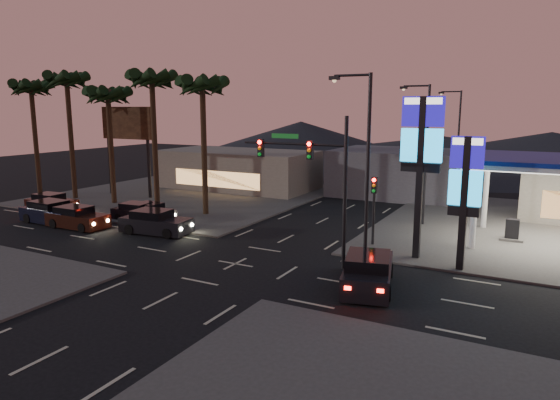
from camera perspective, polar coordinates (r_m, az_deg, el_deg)
The scene contains 27 objects.
ground at distance 27.56m, azimuth -5.13°, elevation -7.28°, with size 140.00×140.00×0.00m, color black.
corner_lot_nw at distance 49.34m, azimuth -10.53°, elevation 0.58°, with size 24.00×24.00×0.12m, color #47443F.
pylon_sign_tall at distance 28.12m, azimuth 15.87°, elevation 6.02°, with size 2.20×0.35×9.00m.
pylon_sign_short at distance 26.89m, azimuth 20.42°, elevation 1.85°, with size 1.60×0.35×7.00m.
traffic_signal_mast at distance 26.37m, azimuth 3.94°, elevation 3.58°, with size 6.10×0.39×8.00m.
pedestal_signal at distance 30.73m, azimuth 10.68°, elevation 0.06°, with size 0.32×0.39×4.30m.
streetlight_near at distance 24.30m, azimuth 9.54°, elevation 4.03°, with size 2.14×0.25×10.00m.
streetlight_mid at distance 36.81m, azimuth 16.09°, elevation 5.91°, with size 2.14×0.25×10.00m.
streetlight_far at distance 50.56m, azimuth 19.49°, elevation 6.85°, with size 2.14×0.25×10.00m.
palm_a at distance 39.22m, azimuth -8.85°, elevation 11.88°, with size 4.41×4.41×10.86m.
palm_b at distance 42.42m, azimuth -14.41°, elevation 12.29°, with size 4.41×4.41×11.46m.
palm_c at distance 45.90m, azimuth -19.04°, elevation 10.53°, with size 4.41×4.41×10.26m.
palm_d at distance 49.69m, azimuth -23.15°, elevation 11.69°, with size 4.41×4.41×11.66m.
palm_e at distance 53.64m, azimuth -26.53°, elevation 10.70°, with size 4.41×4.41×11.06m.
billboard at distance 49.45m, azimuth -17.08°, elevation 7.64°, with size 6.00×0.30×8.50m.
building_far_west at distance 52.72m, azimuth -4.82°, elevation 3.48°, with size 16.00×8.00×4.00m, color #726B5B.
building_far_mid at distance 49.88m, azimuth 13.44°, elevation 3.06°, with size 12.00×9.00×4.40m, color #4C4C51.
hill_left at distance 91.08m, azimuth 2.40°, elevation 7.07°, with size 40.00×40.00×6.00m, color black.
hill_right at distance 82.11m, azimuth 28.53°, elevation 5.10°, with size 50.00×50.00×5.00m, color black.
hill_center at distance 83.41m, azimuth 18.13°, elevation 5.57°, with size 60.00×60.00×4.00m, color black.
car_lane_a_front at distance 34.84m, azimuth -14.07°, elevation -2.52°, with size 5.04×2.50×1.59m.
car_lane_a_mid at distance 38.21m, azimuth -22.19°, elevation -1.90°, with size 4.72×2.03×1.53m.
car_lane_a_rear at distance 40.57m, azimuth -24.67°, elevation -1.32°, with size 5.11×2.27×1.64m.
car_lane_b_front at distance 39.08m, azimuth -14.54°, elevation -1.35°, with size 4.11×2.01×1.30m.
car_lane_b_mid at distance 39.18m, azimuth -15.90°, elevation -1.36°, with size 4.21×2.01×1.34m.
car_lane_b_rear at distance 45.36m, azimuth -24.68°, elevation -0.29°, with size 4.50×2.13×1.43m.
suv_station at distance 24.09m, azimuth 10.04°, elevation -8.08°, with size 3.28×5.41×1.69m.
Camera 1 is at (14.48, -21.90, 8.38)m, focal length 32.00 mm.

